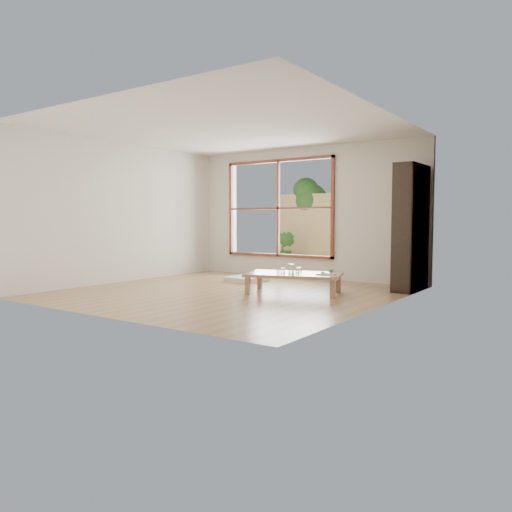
{
  "coord_description": "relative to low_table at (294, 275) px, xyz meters",
  "views": [
    {
      "loc": [
        4.91,
        -6.3,
        1.17
      ],
      "look_at": [
        0.07,
        0.64,
        0.55
      ],
      "focal_mm": 35.0,
      "sensor_mm": 36.0,
      "label": 1
    }
  ],
  "objects": [
    {
      "name": "shrub_right",
      "position": [
        -0.6,
        3.71,
        0.15
      ],
      "size": [
        0.92,
        0.86,
        0.81
      ],
      "primitive_type": "imported",
      "rotation": [
        0.0,
        0.0,
        -0.38
      ],
      "color": "#2E5820",
      "rests_on": "deck"
    },
    {
      "name": "ground",
      "position": [
        -0.9,
        -0.5,
        -0.28
      ],
      "size": [
        5.0,
        5.0,
        0.0
      ],
      "primitive_type": "plane",
      "color": "#9B7A4D",
      "rests_on": "ground"
    },
    {
      "name": "glass_mid",
      "position": [
        0.06,
        -0.0,
        0.08
      ],
      "size": [
        0.06,
        0.06,
        0.09
      ],
      "primitive_type": "cylinder",
      "color": "silver",
      "rests_on": "low_table"
    },
    {
      "name": "glass_tall",
      "position": [
        0.05,
        -0.16,
        0.12
      ],
      "size": [
        0.09,
        0.09,
        0.16
      ],
      "primitive_type": "cylinder",
      "color": "silver",
      "rests_on": "low_table"
    },
    {
      "name": "deck",
      "position": [
        -1.5,
        3.06,
        -0.28
      ],
      "size": [
        2.8,
        2.0,
        0.05
      ],
      "primitive_type": "cube",
      "color": "#3D352C",
      "rests_on": "ground"
    },
    {
      "name": "garden_bench",
      "position": [
        -1.52,
        2.74,
        0.03
      ],
      "size": [
        1.13,
        0.45,
        0.35
      ],
      "rotation": [
        0.0,
        0.0,
        -0.12
      ],
      "color": "#32241B",
      "rests_on": "deck"
    },
    {
      "name": "glass_short",
      "position": [
        -0.01,
        0.19,
        0.08
      ],
      "size": [
        0.06,
        0.06,
        0.08
      ],
      "primitive_type": "cylinder",
      "color": "silver",
      "rests_on": "low_table"
    },
    {
      "name": "glass_small",
      "position": [
        -0.16,
        -0.07,
        0.08
      ],
      "size": [
        0.06,
        0.06,
        0.08
      ],
      "primitive_type": "cylinder",
      "color": "silver",
      "rests_on": "low_table"
    },
    {
      "name": "shrub_left",
      "position": [
        -2.36,
        3.59,
        0.17
      ],
      "size": [
        0.48,
        0.39,
        0.86
      ],
      "primitive_type": "imported",
      "rotation": [
        0.0,
        0.0,
        -0.02
      ],
      "color": "#2E5820",
      "rests_on": "deck"
    },
    {
      "name": "bookshelf",
      "position": [
        1.41,
        1.36,
        0.75
      ],
      "size": [
        0.33,
        0.93,
        2.06
      ],
      "primitive_type": "cube",
      "color": "#32241B",
      "rests_on": "ground"
    },
    {
      "name": "low_table",
      "position": [
        0.0,
        0.0,
        0.0
      ],
      "size": [
        1.66,
        1.25,
        0.32
      ],
      "rotation": [
        0.0,
        0.0,
        0.32
      ],
      "color": "#A88051",
      "rests_on": "ground"
    },
    {
      "name": "garden_tree",
      "position": [
        -2.18,
        4.36,
        1.34
      ],
      "size": [
        1.04,
        0.85,
        2.22
      ],
      "color": "#4C3D2D",
      "rests_on": "ground"
    },
    {
      "name": "floor_cushion",
      "position": [
        -1.52,
        0.8,
        -0.24
      ],
      "size": [
        0.69,
        0.69,
        0.09
      ],
      "primitive_type": "cube",
      "rotation": [
        0.0,
        0.0,
        -0.1
      ],
      "color": "beige",
      "rests_on": "ground"
    },
    {
      "name": "food_tray",
      "position": [
        0.53,
        0.11,
        0.06
      ],
      "size": [
        0.31,
        0.25,
        0.09
      ],
      "rotation": [
        0.0,
        0.0,
        0.21
      ],
      "color": "white",
      "rests_on": "low_table"
    },
    {
      "name": "bamboo_fence",
      "position": [
        -1.5,
        4.06,
        0.62
      ],
      "size": [
        2.8,
        0.06,
        1.8
      ],
      "primitive_type": "cube",
      "color": "#D9B76F",
      "rests_on": "ground"
    }
  ]
}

